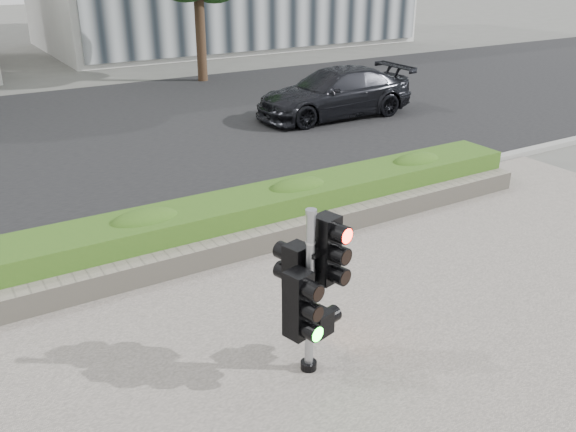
{
  "coord_description": "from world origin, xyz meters",
  "views": [
    {
      "loc": [
        -3.72,
        -5.68,
        4.32
      ],
      "look_at": [
        0.12,
        0.6,
        1.16
      ],
      "focal_mm": 38.0,
      "sensor_mm": 36.0,
      "label": 1
    }
  ],
  "objects": [
    {
      "name": "hedge",
      "position": [
        0.0,
        2.55,
        0.37
      ],
      "size": [
        12.0,
        1.0,
        0.68
      ],
      "primitive_type": "cube",
      "color": "olive",
      "rests_on": "sidewalk"
    },
    {
      "name": "car_dark",
      "position": [
        6.47,
        8.46,
        0.7
      ],
      "size": [
        4.73,
        2.0,
        1.36
      ],
      "primitive_type": "imported",
      "rotation": [
        0.0,
        0.0,
        -1.59
      ],
      "color": "black",
      "rests_on": "road"
    },
    {
      "name": "traffic_signal",
      "position": [
        -0.56,
        -0.96,
        1.11
      ],
      "size": [
        0.71,
        0.59,
        1.95
      ],
      "rotation": [
        0.0,
        0.0,
        0.26
      ],
      "color": "black",
      "rests_on": "sidewalk"
    },
    {
      "name": "stone_wall",
      "position": [
        0.0,
        1.9,
        0.2
      ],
      "size": [
        12.0,
        0.32,
        0.34
      ],
      "primitive_type": "cube",
      "color": "gray",
      "rests_on": "sidewalk"
    },
    {
      "name": "curb",
      "position": [
        0.0,
        3.15,
        0.06
      ],
      "size": [
        60.0,
        0.25,
        0.12
      ],
      "primitive_type": "cube",
      "color": "gray",
      "rests_on": "ground"
    },
    {
      "name": "road",
      "position": [
        0.0,
        10.0,
        0.01
      ],
      "size": [
        60.0,
        13.0,
        0.02
      ],
      "primitive_type": "cube",
      "color": "black",
      "rests_on": "ground"
    },
    {
      "name": "ground",
      "position": [
        0.0,
        0.0,
        0.0
      ],
      "size": [
        120.0,
        120.0,
        0.0
      ],
      "primitive_type": "plane",
      "color": "#51514C",
      "rests_on": "ground"
    },
    {
      "name": "sidewalk",
      "position": [
        0.0,
        -2.5,
        0.01
      ],
      "size": [
        16.0,
        11.0,
        0.03
      ],
      "primitive_type": "cube",
      "color": "#9E9389",
      "rests_on": "ground"
    }
  ]
}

